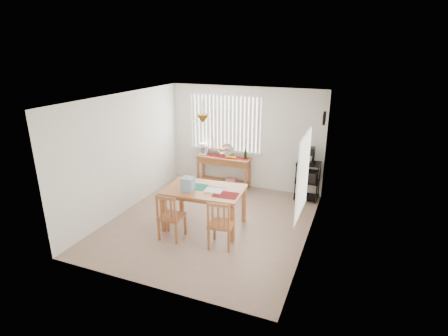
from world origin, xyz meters
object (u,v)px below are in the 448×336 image
at_px(sideboard, 224,164).
at_px(wire_cart, 308,177).
at_px(chair_right, 221,224).
at_px(cart_items, 310,155).
at_px(dining_table, 204,193).
at_px(chair_left, 171,217).

distance_m(sideboard, wire_cart, 2.18).
height_order(wire_cart, chair_right, chair_right).
xyz_separation_m(wire_cart, chair_right, (-1.10, -2.78, -0.10)).
xyz_separation_m(cart_items, dining_table, (-1.71, -2.17, -0.37)).
relative_size(cart_items, dining_table, 0.24).
bearing_deg(cart_items, dining_table, -128.15).
bearing_deg(wire_cart, chair_left, -126.52).
xyz_separation_m(wire_cart, cart_items, (0.00, 0.01, 0.55)).
bearing_deg(wire_cart, chair_right, -111.66).
bearing_deg(chair_left, dining_table, 59.65).
distance_m(wire_cart, cart_items, 0.55).
xyz_separation_m(sideboard, chair_right, (1.08, -2.83, -0.14)).
height_order(sideboard, dining_table, dining_table).
height_order(sideboard, wire_cart, wire_cart).
relative_size(dining_table, chair_left, 1.73).
relative_size(wire_cart, dining_table, 0.57).
bearing_deg(chair_right, dining_table, 134.66).
relative_size(sideboard, cart_items, 3.73).
xyz_separation_m(cart_items, chair_left, (-2.10, -2.85, -0.65)).
distance_m(cart_items, chair_left, 3.60).
distance_m(wire_cart, chair_right, 2.99).
height_order(sideboard, chair_left, chair_left).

